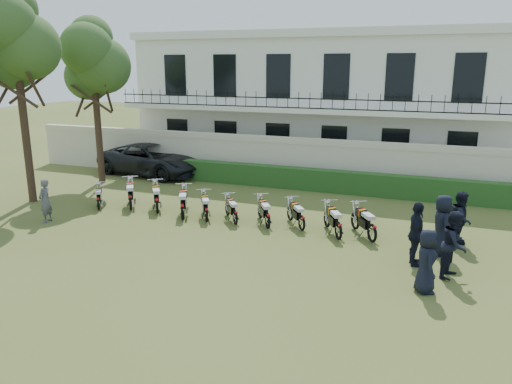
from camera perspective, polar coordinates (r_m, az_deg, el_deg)
ground at (r=17.26m, az=-3.50°, el=-4.92°), size 100.00×100.00×0.00m
perimeter_wall at (r=24.22m, az=4.32°, el=3.59°), size 30.00×0.35×2.30m
hedge at (r=23.34m, az=6.07°, el=1.45°), size 18.00×0.60×1.00m
building at (r=29.61m, az=7.82°, el=10.43°), size 20.40×9.60×7.40m
tree_west_mid at (r=22.69m, az=-25.81°, el=15.48°), size 3.40×3.20×8.82m
tree_west_near at (r=25.31m, az=-18.09°, el=14.16°), size 3.40×3.20×7.90m
motorcycle_0 at (r=20.89m, az=-17.59°, el=-0.90°), size 1.05×1.44×0.93m
motorcycle_1 at (r=20.45m, az=-14.16°, el=-0.71°), size 1.24×1.78×1.13m
motorcycle_2 at (r=19.79m, az=-11.26°, el=-1.07°), size 1.22×1.75×1.11m
motorcycle_3 at (r=18.85m, az=-8.40°, el=-1.73°), size 1.02×1.88×1.11m
motorcycle_4 at (r=18.48m, az=-5.69°, el=-2.16°), size 1.02×1.60×0.99m
motorcycle_5 at (r=18.11m, az=-2.40°, el=-2.51°), size 1.13×1.42×0.95m
motorcycle_6 at (r=17.66m, az=1.35°, el=-2.85°), size 1.08×1.61×1.01m
motorcycle_7 at (r=17.53m, az=5.26°, el=-3.10°), size 1.13×1.48×0.97m
motorcycle_8 at (r=16.77m, az=9.43°, el=-3.90°), size 1.05×1.74×1.06m
motorcycle_9 at (r=16.74m, az=13.15°, el=-4.09°), size 1.18×1.71×1.09m
suv at (r=26.95m, az=-11.79°, el=3.67°), size 6.23×3.55×1.64m
inspector at (r=19.96m, az=-22.96°, el=-0.93°), size 0.49×0.65×1.63m
officer_0 at (r=13.52m, az=18.88°, el=-7.48°), size 0.76×0.95×1.69m
officer_1 at (r=14.68m, az=21.75°, el=-5.59°), size 0.95×1.08×1.88m
officer_2 at (r=15.13m, az=17.83°, el=-4.62°), size 0.70×1.19×1.90m
officer_3 at (r=16.24m, az=20.48°, el=-3.57°), size 0.84×1.06×1.89m
officer_4 at (r=17.33m, az=22.35°, el=-2.83°), size 0.79×0.96×1.78m
officer_5 at (r=17.50m, az=22.38°, el=-2.94°), size 0.46×0.98×1.62m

